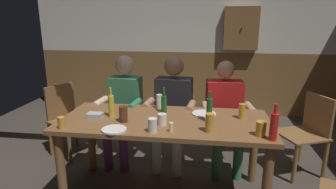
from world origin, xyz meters
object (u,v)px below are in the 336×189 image
Objects in this scene: person_0 at (124,104)px; wall_dart_cabinet at (241,28)px; pint_glass_7 at (261,129)px; bottle_1 at (209,110)px; bottle_3 at (111,106)px; pint_glass_2 at (163,119)px; condiment_caddy at (95,116)px; pint_glass_6 at (210,123)px; dining_table at (165,130)px; chair_empty_near_right at (67,118)px; pint_glass_1 at (159,101)px; pint_glass_0 at (153,125)px; pint_glass_3 at (242,111)px; pint_glass_5 at (123,114)px; pint_glass_4 at (61,123)px; person_2 at (225,111)px; plate_1 at (114,130)px; bottle_0 at (164,103)px; person_1 at (173,106)px; table_candle at (171,127)px; chair_empty_near_left at (307,132)px; bottle_2 at (274,126)px; plate_0 at (204,114)px.

wall_dart_cabinet is at bearing -124.09° from person_0.
bottle_1 is at bearing 146.51° from pint_glass_7.
bottle_3 is 2.83× the size of pint_glass_2.
pint_glass_6 is (1.06, -0.19, 0.05)m from condiment_caddy.
dining_table is at bearing 91.65° from pint_glass_2.
chair_empty_near_right is at bearing 151.71° from pint_glass_6.
pint_glass_1 is (0.55, 0.38, 0.05)m from condiment_caddy.
bottle_3 reaches higher than pint_glass_0.
pint_glass_3 is 0.98× the size of pint_glass_5.
pint_glass_6 reaches higher than pint_glass_4.
person_2 is (0.59, 0.64, 0.01)m from dining_table.
plate_1 is 0.33m from pint_glass_0.
dining_table is at bearing 149.32° from pint_glass_6.
pint_glass_5 is at bearing -171.64° from bottle_1.
pint_glass_3 is at bearing 21.69° from bottle_1.
pint_glass_3 is at bearing 7.37° from condiment_caddy.
pint_glass_0 is 0.82× the size of pint_glass_5.
pint_glass_0 is at bearing -150.35° from pint_glass_3.
condiment_caddy is at bearing -157.71° from bottle_0.
pint_glass_3 is 0.90× the size of pint_glass_6.
dining_table is at bearing 22.33° from pint_glass_4.
pint_glass_6 is at bearing 176.02° from pint_glass_7.
person_1 is 10.59× the size of pint_glass_7.
person_2 is 1.29m from bottle_3.
table_candle is (0.10, -0.29, 0.15)m from dining_table.
pint_glass_5 is at bearing 25.60° from pint_glass_4.
pint_glass_2 is 0.71× the size of pint_glass_3.
chair_empty_near_left is 1.21m from bottle_2.
person_1 is 0.80m from pint_glass_2.
pint_glass_4 is at bearing -163.38° from pint_glass_3.
person_2 is at bearing 25.17° from pint_glass_1.
pint_glass_2 is at bearing -137.08° from plate_0.
person_0 is 0.73m from bottle_0.
bottle_2 is at bearing -30.24° from bottle_0.
pint_glass_7 reaches higher than plate_1.
bottle_2 reaches higher than pint_glass_2.
bottle_3 is (-1.40, 0.35, -0.01)m from bottle_2.
bottle_1 is at bearing 42.86° from table_candle.
dining_table is at bearing -79.53° from bottle_0.
chair_empty_near_right is 7.34× the size of pint_glass_7.
chair_empty_near_left is 1.43m from pint_glass_6.
bottle_2 is at bearing -4.10° from table_candle.
pint_glass_7 is (1.19, 0.05, 0.05)m from plate_1.
condiment_caddy is 0.65m from pint_glass_0.
wall_dart_cabinet is (2.25, 1.76, 1.05)m from chair_empty_near_right.
wall_dart_cabinet is at bearing 58.20° from condiment_caddy.
pint_glass_6 is 2.82m from wall_dart_cabinet.
person_0 is at bearing 66.58° from chair_empty_near_left.
bottle_0 is 0.88× the size of bottle_2.
person_0 is at bearing 102.09° from plate_1.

